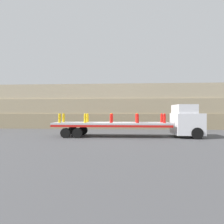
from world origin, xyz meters
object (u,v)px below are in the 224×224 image
fire_hydrant_yellow_near_1 (85,118)px  fire_hydrant_red_far_4 (162,118)px  fire_hydrant_yellow_far_0 (64,118)px  fire_hydrant_red_far_3 (137,118)px  fire_hydrant_red_far_2 (112,118)px  fire_hydrant_yellow_near_0 (60,118)px  fire_hydrant_yellow_far_1 (88,118)px  fire_hydrant_red_near_3 (138,118)px  flatbed_trailer (105,125)px  truck_cab (187,121)px  fire_hydrant_red_near_4 (164,118)px  fire_hydrant_red_near_2 (111,118)px

fire_hydrant_yellow_near_1 → fire_hydrant_red_far_4: 7.33m
fire_hydrant_yellow_far_0 → fire_hydrant_red_far_3: same height
fire_hydrant_yellow_far_0 → fire_hydrant_red_far_2: same height
fire_hydrant_yellow_near_0 → fire_hydrant_yellow_far_1: same height
fire_hydrant_yellow_far_1 → fire_hydrant_red_near_3: (4.83, -1.09, 0.00)m
flatbed_trailer → fire_hydrant_yellow_near_1: fire_hydrant_yellow_near_1 is taller
truck_cab → fire_hydrant_yellow_near_1: bearing=-176.7°
fire_hydrant_yellow_far_1 → fire_hydrant_red_near_4: (7.25, -1.09, 0.00)m
fire_hydrant_red_far_3 → fire_hydrant_red_near_4: same height
truck_cab → fire_hydrant_yellow_near_0: 11.89m
fire_hydrant_yellow_far_0 → fire_hydrant_red_far_2: (4.83, 0.00, 0.00)m
flatbed_trailer → fire_hydrant_red_far_2: 1.04m
fire_hydrant_red_near_2 → fire_hydrant_red_near_4: same height
flatbed_trailer → fire_hydrant_yellow_far_0: size_ratio=12.57×
fire_hydrant_yellow_near_1 → fire_hydrant_yellow_far_1: size_ratio=1.00×
fire_hydrant_yellow_near_1 → fire_hydrant_red_far_4: (7.25, 1.09, 0.00)m
flatbed_trailer → fire_hydrant_yellow_near_0: bearing=-172.7°
truck_cab → fire_hydrant_yellow_far_0: size_ratio=3.48×
fire_hydrant_red_near_2 → fire_hydrant_red_far_2: size_ratio=1.00×
truck_cab → fire_hydrant_red_far_4: (-2.21, 0.54, 0.25)m
fire_hydrant_red_far_2 → fire_hydrant_yellow_far_1: bearing=180.0°
fire_hydrant_yellow_far_0 → fire_hydrant_red_near_3: (7.25, -1.09, 0.00)m
truck_cab → fire_hydrant_red_far_4: size_ratio=3.48×
fire_hydrant_yellow_near_0 → fire_hydrant_red_far_4: same height
fire_hydrant_yellow_near_1 → fire_hydrant_red_near_2: bearing=0.0°
fire_hydrant_red_near_2 → fire_hydrant_red_far_4: size_ratio=1.00×
fire_hydrant_red_near_3 → fire_hydrant_yellow_near_0: bearing=180.0°
fire_hydrant_red_far_2 → fire_hydrant_yellow_near_1: bearing=-155.7°
fire_hydrant_red_near_3 → fire_hydrant_red_near_2: bearing=180.0°
fire_hydrant_yellow_near_1 → fire_hydrant_red_near_2: same height
truck_cab → fire_hydrant_red_far_3: truck_cab is taller
fire_hydrant_yellow_near_0 → fire_hydrant_red_far_4: 9.72m
fire_hydrant_yellow_near_0 → fire_hydrant_yellow_near_1: same height
fire_hydrant_red_far_2 → fire_hydrant_red_far_3: (2.42, 0.00, 0.00)m
flatbed_trailer → fire_hydrant_red_near_2: (0.60, -0.54, 0.65)m
flatbed_trailer → fire_hydrant_red_far_2: (0.60, 0.54, 0.65)m
fire_hydrant_yellow_near_1 → fire_hydrant_red_far_2: same height
fire_hydrant_yellow_far_0 → fire_hydrant_red_far_2: 4.83m
flatbed_trailer → fire_hydrant_red_far_3: (3.02, 0.54, 0.65)m
fire_hydrant_yellow_near_1 → fire_hydrant_red_far_2: 2.65m
fire_hydrant_red_near_4 → fire_hydrant_red_far_4: 1.09m
fire_hydrant_red_near_2 → fire_hydrant_red_far_4: 4.95m
fire_hydrant_red_far_3 → fire_hydrant_red_near_3: bearing=-90.0°
fire_hydrant_yellow_near_1 → fire_hydrant_red_far_2: size_ratio=1.00×
fire_hydrant_red_near_4 → fire_hydrant_red_far_2: bearing=167.3°
flatbed_trailer → fire_hydrant_red_far_2: fire_hydrant_red_far_2 is taller
flatbed_trailer → fire_hydrant_yellow_near_0: size_ratio=12.57×
fire_hydrant_yellow_near_0 → fire_hydrant_red_near_3: (7.25, 0.00, 0.00)m
fire_hydrant_red_near_2 → truck_cab: bearing=4.4°
fire_hydrant_yellow_near_1 → fire_hydrant_red_far_4: size_ratio=1.00×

